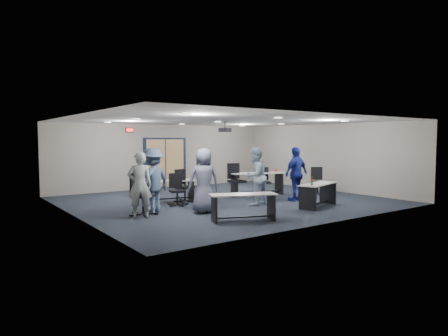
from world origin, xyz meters
TOP-DOWN VIEW (x-y plane):
  - floor at (0.00, 0.00)m, footprint 10.00×10.00m
  - back_wall at (0.00, 4.50)m, footprint 10.00×0.04m
  - front_wall at (0.00, -4.50)m, footprint 10.00×0.04m
  - left_wall at (-5.00, 0.00)m, footprint 0.04×9.00m
  - right_wall at (5.00, 0.00)m, footprint 0.04×9.00m
  - ceiling at (0.00, 0.00)m, footprint 10.00×9.00m
  - double_door at (0.00, 4.46)m, footprint 2.00×0.07m
  - exit_sign at (-1.60, 4.44)m, footprint 0.32×0.07m
  - ceiling_projector at (0.30, 0.50)m, footprint 0.35×0.32m
  - ceiling_can_lights at (0.00, 0.25)m, footprint 6.24×5.74m
  - table_front_left at (-1.68, -3.04)m, footprint 1.79×1.15m
  - table_front_right at (1.54, -2.68)m, footprint 1.85×1.11m
  - table_back_left at (-1.69, 0.93)m, footprint 1.81×0.89m
  - table_back_right at (1.75, 0.44)m, footprint 2.16×1.23m
  - chair_back_a at (-1.90, -0.00)m, footprint 0.78×0.78m
  - chair_back_b at (-1.35, 0.46)m, footprint 0.82×0.82m
  - chair_back_c at (0.88, 0.57)m, footprint 0.83×0.83m
  - chair_back_d at (1.96, 0.30)m, footprint 0.87×0.87m
  - chair_loose_left at (-3.43, -0.88)m, footprint 1.03×1.03m
  - chair_loose_right at (3.62, -0.84)m, footprint 0.91×0.91m
  - person_gray at (-3.66, -1.19)m, footprint 0.74×0.60m
  - person_plaid at (-1.91, -1.54)m, footprint 1.02×0.80m
  - person_lightblue at (0.13, -1.36)m, footprint 1.01×0.86m
  - person_navy at (1.86, -1.44)m, footprint 1.11×0.55m
  - person_back at (-3.02, -0.62)m, footprint 1.35×1.06m

SIDE VIEW (x-z plane):
  - floor at x=0.00m, z-range 0.00..0.00m
  - table_front_left at x=-1.68m, z-range 0.13..0.82m
  - table_back_left at x=-1.69m, z-range 0.13..0.83m
  - table_front_right at x=1.54m, z-range 0.00..0.98m
  - chair_back_a at x=-1.90m, z-range 0.00..1.00m
  - chair_back_d at x=1.96m, z-range 0.00..1.02m
  - chair_loose_right at x=3.62m, z-range 0.00..1.03m
  - chair_back_b at x=-1.35m, z-range 0.00..1.08m
  - table_back_right at x=1.75m, z-range 0.09..1.05m
  - chair_loose_left at x=-3.43m, z-range 0.00..1.17m
  - chair_back_c at x=0.88m, z-range 0.00..1.20m
  - person_gray at x=-3.66m, z-range 0.00..1.74m
  - person_plaid at x=-1.91m, z-range 0.00..1.83m
  - person_lightblue at x=0.13m, z-range 0.00..1.83m
  - person_navy at x=1.86m, z-range 0.00..1.83m
  - person_back at x=-3.02m, z-range 0.00..1.83m
  - double_door at x=0.00m, z-range -0.05..2.15m
  - back_wall at x=0.00m, z-range 0.00..2.70m
  - front_wall at x=0.00m, z-range 0.00..2.70m
  - left_wall at x=-5.00m, z-range 0.00..2.70m
  - right_wall at x=5.00m, z-range 0.00..2.70m
  - ceiling_projector at x=0.30m, z-range 2.22..2.59m
  - exit_sign at x=-1.60m, z-range 2.36..2.54m
  - ceiling_can_lights at x=0.00m, z-range 2.66..2.68m
  - ceiling at x=0.00m, z-range 2.68..2.72m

